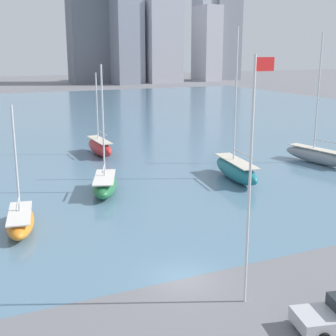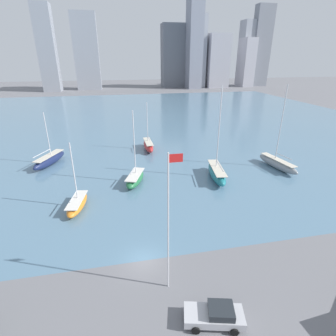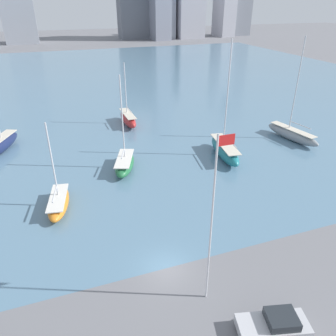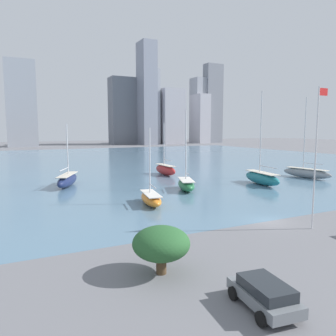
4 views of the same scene
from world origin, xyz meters
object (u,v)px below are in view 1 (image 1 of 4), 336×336
at_px(sailboat_gray, 318,155).
at_px(flag_pole, 251,177).
at_px(sailboat_red, 100,147).
at_px(sailboat_green, 105,184).
at_px(sailboat_teal, 236,169).
at_px(sailboat_orange, 20,221).

bearing_deg(sailboat_gray, flag_pole, -147.59).
bearing_deg(flag_pole, sailboat_gray, 41.81).
height_order(flag_pole, sailboat_red, flag_pole).
height_order(sailboat_green, sailboat_red, sailboat_green).
xyz_separation_m(sailboat_green, sailboat_teal, (14.63, -1.12, 0.23)).
height_order(sailboat_teal, sailboat_gray, sailboat_teal).
relative_size(flag_pole, sailboat_red, 1.24).
bearing_deg(sailboat_gray, sailboat_green, 172.77).
distance_m(sailboat_teal, sailboat_gray, 13.81).
height_order(flag_pole, sailboat_orange, flag_pole).
bearing_deg(flag_pole, sailboat_red, 85.03).
xyz_separation_m(sailboat_red, sailboat_gray, (23.59, -16.27, -0.08)).
relative_size(flag_pole, sailboat_teal, 0.84).
height_order(flag_pole, sailboat_green, flag_pole).
bearing_deg(flag_pole, sailboat_green, 92.82).
bearing_deg(sailboat_red, sailboat_gray, -35.46).
xyz_separation_m(sailboat_orange, sailboat_red, (13.67, 24.03, 0.32)).
distance_m(flag_pole, sailboat_gray, 36.92).
distance_m(sailboat_orange, sailboat_teal, 24.28).
height_order(flag_pole, sailboat_teal, sailboat_teal).
xyz_separation_m(sailboat_teal, sailboat_gray, (13.63, 2.19, -0.13)).
height_order(sailboat_orange, sailboat_teal, sailboat_teal).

